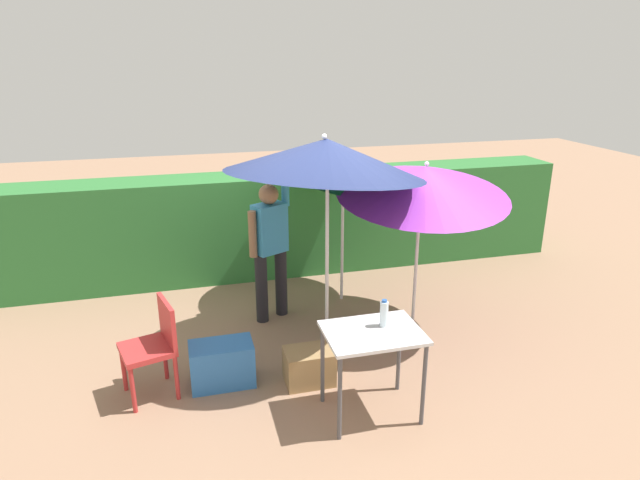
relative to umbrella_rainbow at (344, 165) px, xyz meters
name	(u,v)px	position (x,y,z in m)	size (l,w,h in m)	color
ground_plane	(327,347)	(-0.51, -1.13, -1.71)	(24.00, 24.00, 0.00)	#937056
hedge_row	(284,223)	(-0.51, 1.13, -1.01)	(8.00, 0.70, 1.40)	#2D7033
umbrella_rainbow	(344,165)	(0.00, 0.00, 0.00)	(1.69, 1.66, 2.10)	silver
umbrella_orange	(326,157)	(-0.53, -1.13, 0.32)	(1.95, 1.94, 2.35)	silver
umbrella_yellow	(423,181)	(0.58, -0.93, -0.02)	(1.84, 1.85, 2.00)	silver
person_vendor	(270,242)	(-0.95, -0.30, -0.77)	(0.53, 0.36, 1.88)	black
chair_plastic	(155,343)	(-2.22, -1.52, -1.20)	(0.54, 0.54, 0.89)	#B72D2D
cooler_box	(222,364)	(-1.64, -1.52, -1.50)	(0.59, 0.34, 0.42)	#2D6BB7
crate_cardboard	(309,366)	(-0.85, -1.71, -1.54)	(0.45, 0.33, 0.34)	#9E7A4C
folding_table	(373,342)	(-0.45, -2.29, -1.02)	(0.80, 0.60, 0.79)	#4C4C51
bottle_water	(384,314)	(-0.33, -2.23, -0.81)	(0.07, 0.07, 0.24)	silver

